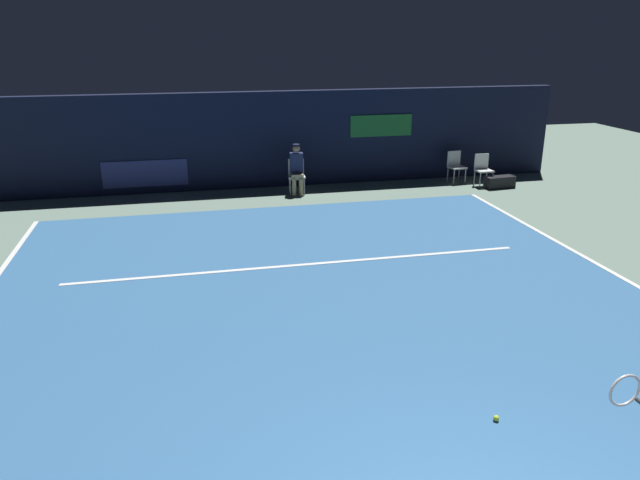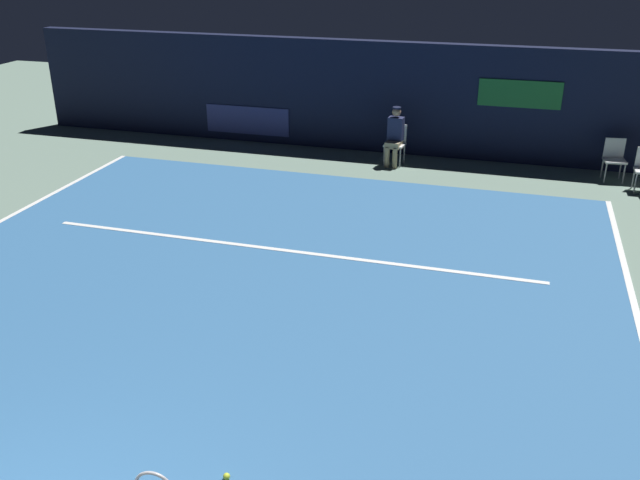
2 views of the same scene
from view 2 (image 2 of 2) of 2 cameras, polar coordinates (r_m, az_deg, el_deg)
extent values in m
plane|color=slate|center=(9.72, -7.23, -6.02)|extent=(33.94, 33.94, 0.00)
cube|color=#336699|center=(9.71, -7.23, -5.99)|extent=(10.90, 12.25, 0.01)
cube|color=white|center=(11.48, -3.06, -0.84)|extent=(8.50, 0.10, 0.01)
cube|color=#141933|center=(16.77, 3.97, 11.78)|extent=(17.39, 0.30, 2.60)
cube|color=navy|center=(17.68, -6.03, 9.84)|extent=(2.20, 0.04, 0.70)
cube|color=#1E6B2D|center=(16.18, 16.22, 11.54)|extent=(1.80, 0.04, 0.60)
cube|color=white|center=(15.84, 6.20, 7.83)|extent=(0.48, 0.44, 0.04)
cube|color=white|center=(15.97, 6.44, 8.81)|extent=(0.42, 0.07, 0.42)
cylinder|color=#B2B2B7|center=(15.80, 5.34, 6.96)|extent=(0.03, 0.03, 0.46)
cylinder|color=#B2B2B7|center=(15.70, 6.65, 6.79)|extent=(0.03, 0.03, 0.46)
cylinder|color=#B2B2B7|center=(16.11, 5.70, 7.28)|extent=(0.03, 0.03, 0.46)
cylinder|color=#B2B2B7|center=(16.02, 6.98, 7.12)|extent=(0.03, 0.03, 0.46)
cube|color=tan|center=(15.76, 6.13, 7.90)|extent=(0.36, 0.43, 0.14)
cylinder|color=tan|center=(15.69, 5.58, 6.83)|extent=(0.11, 0.11, 0.46)
cylinder|color=tan|center=(15.65, 6.21, 6.74)|extent=(0.11, 0.11, 0.46)
cube|color=#23284C|center=(15.78, 6.30, 9.16)|extent=(0.36, 0.25, 0.52)
sphere|color=tan|center=(15.69, 6.37, 10.50)|extent=(0.20, 0.20, 0.20)
cylinder|color=#141933|center=(15.67, 6.38, 10.82)|extent=(0.19, 0.19, 0.04)
cylinder|color=#B2B2B7|center=(15.37, 24.66, 4.30)|extent=(0.03, 0.03, 0.44)
cylinder|color=#B2B2B7|center=(15.69, 24.52, 4.70)|extent=(0.03, 0.03, 0.44)
cube|color=white|center=(15.95, 23.22, 6.05)|extent=(0.48, 0.45, 0.04)
cube|color=white|center=(16.08, 23.21, 7.04)|extent=(0.42, 0.08, 0.42)
cylinder|color=#B2B2B7|center=(15.81, 22.56, 5.17)|extent=(0.03, 0.03, 0.44)
cylinder|color=#B2B2B7|center=(15.90, 23.87, 5.05)|extent=(0.03, 0.03, 0.44)
cylinder|color=#B2B2B7|center=(16.13, 22.33, 5.55)|extent=(0.03, 0.03, 0.44)
cylinder|color=#B2B2B7|center=(16.22, 23.61, 5.43)|extent=(0.03, 0.03, 0.44)
sphere|color=#CCE033|center=(7.07, -7.75, -18.83)|extent=(0.07, 0.07, 0.07)
camera|label=1|loc=(5.56, -76.83, -1.75)|focal=33.95mm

